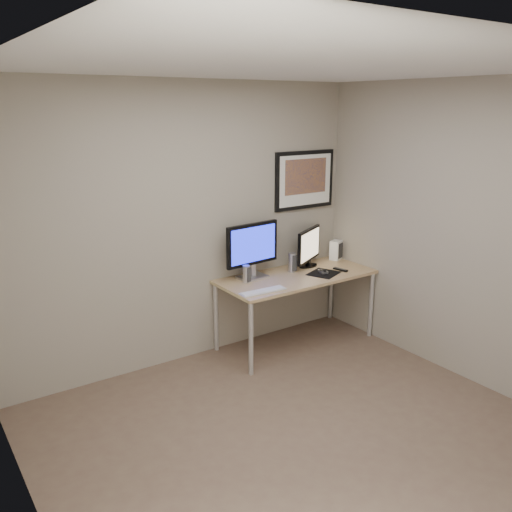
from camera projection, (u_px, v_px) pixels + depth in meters
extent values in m
plane|color=brown|center=(303.00, 438.00, 3.99)|extent=(3.60, 3.60, 0.00)
plane|color=white|center=(313.00, 66.00, 3.29)|extent=(3.60, 3.60, 0.00)
plane|color=gray|center=(189.00, 226.00, 4.99)|extent=(3.60, 0.00, 3.60)
plane|color=gray|center=(25.00, 331.00, 2.66)|extent=(0.00, 3.40, 3.40)
plane|color=gray|center=(470.00, 235.00, 4.62)|extent=(0.00, 3.40, 3.40)
cube|color=#8F6345|center=(297.00, 277.00, 5.42)|extent=(1.60, 0.70, 0.03)
cylinder|color=silver|center=(251.00, 339.00, 4.86)|extent=(0.04, 0.04, 0.70)
cylinder|color=silver|center=(216.00, 317.00, 5.35)|extent=(0.04, 0.04, 0.70)
cylinder|color=silver|center=(371.00, 305.00, 5.68)|extent=(0.04, 0.04, 0.70)
cylinder|color=silver|center=(331.00, 289.00, 6.18)|extent=(0.04, 0.04, 0.70)
cube|color=black|center=(305.00, 180.00, 5.63)|extent=(0.75, 0.03, 0.60)
cube|color=silver|center=(306.00, 180.00, 5.62)|extent=(0.67, 0.00, 0.52)
cube|color=orange|center=(306.00, 176.00, 5.60)|extent=(0.54, 0.00, 0.36)
cube|color=#B3B4B8|center=(252.00, 277.00, 5.33)|extent=(0.30, 0.22, 0.02)
cube|color=#B3B4B8|center=(252.00, 270.00, 5.31)|extent=(0.06, 0.05, 0.12)
cube|color=black|center=(252.00, 244.00, 5.24)|extent=(0.60, 0.09, 0.41)
cube|color=#111BBD|center=(254.00, 244.00, 5.22)|extent=(0.54, 0.05, 0.34)
cube|color=black|center=(308.00, 266.00, 5.70)|extent=(0.25, 0.21, 0.02)
cube|color=black|center=(308.00, 263.00, 5.69)|extent=(0.06, 0.06, 0.05)
cube|color=black|center=(309.00, 245.00, 5.64)|extent=(0.47, 0.27, 0.34)
cube|color=tan|center=(310.00, 245.00, 5.63)|extent=(0.42, 0.22, 0.29)
cylinder|color=#B3B4B8|center=(246.00, 274.00, 5.17)|extent=(0.09, 0.09, 0.17)
cylinder|color=#B3B4B8|center=(292.00, 262.00, 5.50)|extent=(0.08, 0.08, 0.20)
cube|color=silver|center=(263.00, 291.00, 4.93)|extent=(0.45, 0.14, 0.02)
cube|color=black|center=(324.00, 273.00, 5.47)|extent=(0.37, 0.36, 0.00)
ellipsoid|color=black|center=(323.00, 271.00, 5.48)|extent=(0.09, 0.13, 0.04)
cube|color=black|center=(340.00, 269.00, 5.57)|extent=(0.07, 0.17, 0.02)
cube|color=white|center=(336.00, 250.00, 5.95)|extent=(0.17, 0.15, 0.21)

